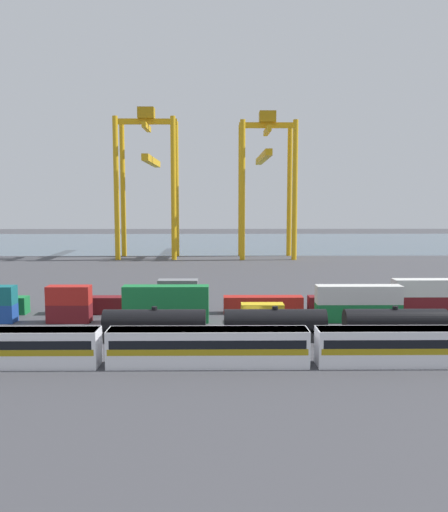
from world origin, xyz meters
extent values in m
plane|color=#424247|center=(0.00, 40.00, 0.00)|extent=(420.00, 420.00, 0.00)
cube|color=#475B6B|center=(0.00, 146.58, 0.00)|extent=(400.00, 110.00, 0.01)
cube|color=silver|center=(-5.86, -18.40, 1.95)|extent=(20.84, 3.10, 3.90)
cube|color=#9E8414|center=(-5.86, -18.40, 1.85)|extent=(20.42, 3.14, 0.64)
cube|color=black|center=(-5.86, -18.40, 2.63)|extent=(20.00, 3.13, 0.90)
cube|color=slate|center=(-5.86, -18.40, 3.72)|extent=(20.63, 2.85, 0.36)
cube|color=silver|center=(15.87, -18.40, 1.95)|extent=(20.84, 3.10, 3.90)
cube|color=#9E8414|center=(15.87, -18.40, 1.85)|extent=(20.42, 3.14, 0.64)
cube|color=black|center=(15.87, -18.40, 2.63)|extent=(20.00, 3.13, 0.90)
cube|color=slate|center=(15.87, -18.40, 3.72)|extent=(20.63, 2.85, 0.36)
cube|color=#232326|center=(-12.61, -8.50, 0.55)|extent=(12.51, 2.50, 1.10)
cylinder|color=black|center=(-12.61, -8.50, 2.49)|extent=(12.51, 2.79, 2.79)
cylinder|color=black|center=(-12.61, -8.50, 4.07)|extent=(0.70, 0.70, 0.36)
cube|color=#232326|center=(2.18, -8.50, 0.55)|extent=(12.51, 2.50, 1.10)
cylinder|color=black|center=(2.18, -8.50, 2.49)|extent=(12.51, 2.79, 2.79)
cylinder|color=black|center=(2.18, -8.50, 4.07)|extent=(0.70, 0.70, 0.36)
cube|color=#232326|center=(16.98, -8.50, 0.55)|extent=(12.51, 2.50, 1.10)
cylinder|color=black|center=(16.98, -8.50, 2.49)|extent=(12.51, 2.79, 2.79)
cylinder|color=black|center=(16.98, -8.50, 4.07)|extent=(0.70, 0.70, 0.36)
cube|color=maroon|center=(-25.90, 1.58, 1.30)|extent=(6.04, 2.44, 2.60)
cube|color=#AD211C|center=(-25.90, 1.58, 3.90)|extent=(6.04, 2.44, 2.60)
cube|color=#197538|center=(-12.21, 1.58, 1.30)|extent=(12.10, 2.44, 2.60)
cube|color=#197538|center=(-12.21, 1.58, 3.90)|extent=(12.10, 2.44, 2.60)
cube|color=gold|center=(1.47, 1.58, 1.30)|extent=(6.04, 2.44, 2.60)
cube|color=#197538|center=(15.16, 1.58, 1.30)|extent=(12.10, 2.44, 2.60)
cube|color=silver|center=(15.16, 1.58, 3.90)|extent=(12.10, 2.44, 2.60)
cube|color=#197538|center=(-36.94, 7.33, 1.30)|extent=(6.04, 2.44, 2.60)
cube|color=maroon|center=(-23.94, 7.33, 1.30)|extent=(12.10, 2.44, 2.60)
cube|color=#146066|center=(-10.93, 7.33, 1.30)|extent=(6.04, 2.44, 2.60)
cube|color=slate|center=(-10.93, 7.33, 3.90)|extent=(6.04, 2.44, 2.60)
cube|color=#AD211C|center=(2.07, 7.33, 1.30)|extent=(12.10, 2.44, 2.60)
cube|color=maroon|center=(15.07, 7.33, 1.30)|extent=(12.10, 2.44, 2.60)
cube|color=maroon|center=(28.08, 7.33, 1.30)|extent=(12.10, 2.44, 2.60)
cube|color=silver|center=(28.08, 7.33, 3.90)|extent=(12.10, 2.44, 2.60)
cylinder|color=gold|center=(-34.14, 80.96, 20.59)|extent=(1.50, 1.50, 41.17)
cylinder|color=gold|center=(-17.69, 80.96, 20.59)|extent=(1.50, 1.50, 41.17)
cylinder|color=gold|center=(-34.14, 91.35, 20.59)|extent=(1.50, 1.50, 41.17)
cylinder|color=gold|center=(-17.69, 91.35, 20.59)|extent=(1.50, 1.50, 41.17)
cube|color=gold|center=(-25.91, 86.15, 40.37)|extent=(18.06, 1.20, 1.60)
cube|color=gold|center=(-25.91, 86.15, 38.77)|extent=(1.20, 11.99, 1.60)
cube|color=gold|center=(-25.91, 97.45, 29.71)|extent=(2.00, 32.28, 2.00)
cube|color=#A77A10|center=(-25.91, 86.15, 42.77)|extent=(4.80, 4.00, 3.20)
cylinder|color=gold|center=(2.23, 80.41, 20.07)|extent=(1.50, 1.50, 40.15)
cylinder|color=gold|center=(17.35, 80.41, 20.07)|extent=(1.50, 1.50, 40.15)
cylinder|color=gold|center=(2.23, 91.90, 20.07)|extent=(1.50, 1.50, 40.15)
cylinder|color=gold|center=(17.35, 91.90, 20.07)|extent=(1.50, 1.50, 40.15)
cube|color=gold|center=(9.79, 86.15, 39.35)|extent=(16.71, 1.20, 1.60)
cube|color=gold|center=(9.79, 86.15, 37.75)|extent=(1.20, 13.09, 1.60)
cube|color=gold|center=(9.79, 100.06, 31.04)|extent=(2.00, 39.74, 2.00)
cube|color=#A77A10|center=(9.79, 86.15, 41.75)|extent=(4.80, 4.00, 3.20)
camera|label=1|loc=(-4.80, -71.65, 17.13)|focal=36.81mm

